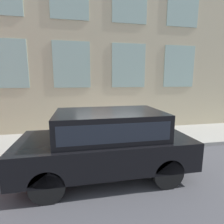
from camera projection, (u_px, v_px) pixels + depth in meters
name	position (u px, v px, depth m)	size (l,w,h in m)	color
ground_plane	(112.00, 154.00, 6.39)	(80.00, 80.00, 0.00)	#47474C
sidewalk	(106.00, 140.00, 7.71)	(2.77, 60.00, 0.16)	#9E9B93
building_facade	(100.00, 20.00, 8.23)	(0.33, 40.00, 10.92)	#C6B793
fire_hydrant	(120.00, 133.00, 6.92)	(0.34, 0.45, 0.85)	red
person	(104.00, 124.00, 7.32)	(0.28, 0.19, 1.16)	#726651
parked_truck_black_near	(107.00, 139.00, 4.84)	(2.04, 4.60, 1.84)	black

